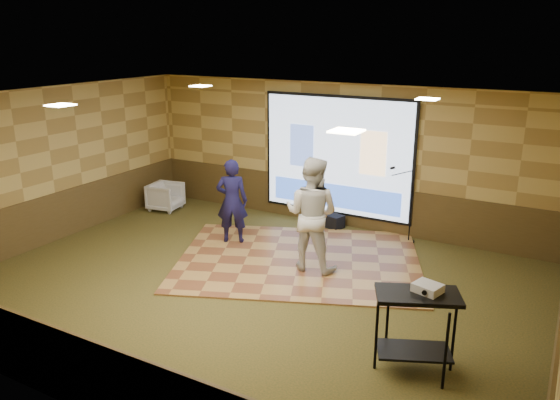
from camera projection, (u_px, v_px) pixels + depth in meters
The scene contains 19 objects.
ground at pixel (250, 286), 8.90m from camera, with size 9.00×9.00×0.00m, color #2E3417.
room_shell at pixel (248, 161), 8.29m from camera, with size 9.04×7.04×3.02m.
wainscot_back at pixel (336, 203), 11.67m from camera, with size 9.00×0.04×0.95m, color #473517.
wainscot_front at pixel (77, 372), 5.86m from camera, with size 9.00×0.04×0.95m, color #473517.
wainscot_left at pixel (59, 216), 10.84m from camera, with size 0.04×7.00×0.95m, color #473517.
wainscot_right at pixel (559, 330), 6.68m from camera, with size 0.04×7.00×0.95m, color #473517.
projector_screen at pixel (337, 157), 11.34m from camera, with size 3.32×0.06×2.52m.
downlight_nw at pixel (201, 86), 10.55m from camera, with size 0.32×0.32×0.02m, color #FFEDBF.
downlight_ne at pixel (427, 99), 8.51m from camera, with size 0.32×0.32×0.02m, color #FFEDBF.
downlight_sw at pixel (60, 105), 7.80m from camera, with size 0.32×0.32×0.02m, color #FFEDBF.
downlight_se at pixel (346, 131), 5.75m from camera, with size 0.32×0.32×0.02m, color #FFEDBF.
dance_floor at pixel (299, 260), 9.89m from camera, with size 4.31×3.28×0.03m, color #A97B3E.
player_left at pixel (232, 201), 10.50m from camera, with size 0.60×0.40×1.65m, color #15133B.
player_right at pixel (312, 214), 9.24m from camera, with size 0.96×0.75×1.98m, color silver.
av_table at pixel (417, 316), 6.49m from camera, with size 0.98×0.52×1.03m.
projector at pixel (428, 288), 6.42m from camera, with size 0.31×0.26×0.10m, color silver.
mic_stand at pixel (407, 217), 10.68m from camera, with size 0.58×0.24×1.49m.
banquet_chair at pixel (166, 197), 12.66m from camera, with size 0.68×0.70×0.63m, color gray.
duffel_bag at pixel (333, 221), 11.56m from camera, with size 0.44×0.29×0.28m, color black.
Camera 1 is at (4.36, -6.83, 3.97)m, focal length 35.00 mm.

